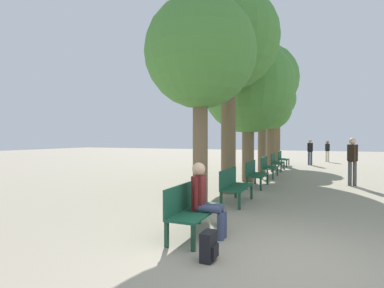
# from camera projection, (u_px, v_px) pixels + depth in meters

# --- Properties ---
(ground_plane) EXTENTS (80.00, 80.00, 0.00)m
(ground_plane) POSITION_uv_depth(u_px,v_px,m) (282.00, 261.00, 4.24)
(ground_plane) COLOR gray
(bench_row_0) EXTENTS (0.55, 1.50, 0.91)m
(bench_row_0) POSITION_uv_depth(u_px,v_px,m) (191.00, 206.00, 5.36)
(bench_row_0) COLOR #195138
(bench_row_0) RESTS_ON ground_plane
(bench_row_1) EXTENTS (0.55, 1.50, 0.91)m
(bench_row_1) POSITION_uv_depth(u_px,v_px,m) (233.00, 184.00, 8.01)
(bench_row_1) COLOR #195138
(bench_row_1) RESTS_ON ground_plane
(bench_row_2) EXTENTS (0.55, 1.50, 0.91)m
(bench_row_2) POSITION_uv_depth(u_px,v_px,m) (255.00, 172.00, 10.66)
(bench_row_2) COLOR #195138
(bench_row_2) RESTS_ON ground_plane
(bench_row_3) EXTENTS (0.55, 1.50, 0.91)m
(bench_row_3) POSITION_uv_depth(u_px,v_px,m) (268.00, 166.00, 13.31)
(bench_row_3) COLOR #195138
(bench_row_3) RESTS_ON ground_plane
(bench_row_4) EXTENTS (0.55, 1.50, 0.91)m
(bench_row_4) POSITION_uv_depth(u_px,v_px,m) (276.00, 161.00, 15.96)
(bench_row_4) COLOR #195138
(bench_row_4) RESTS_ON ground_plane
(bench_row_5) EXTENTS (0.55, 1.50, 0.91)m
(bench_row_5) POSITION_uv_depth(u_px,v_px,m) (282.00, 158.00, 18.62)
(bench_row_5) COLOR #195138
(bench_row_5) RESTS_ON ground_plane
(tree_row_0) EXTENTS (2.69, 2.69, 5.14)m
(tree_row_0) POSITION_uv_depth(u_px,v_px,m) (200.00, 54.00, 7.18)
(tree_row_0) COLOR brown
(tree_row_0) RESTS_ON ground_plane
(tree_row_1) EXTENTS (3.18, 3.18, 6.44)m
(tree_row_1) POSITION_uv_depth(u_px,v_px,m) (229.00, 42.00, 9.40)
(tree_row_1) COLOR brown
(tree_row_1) RESTS_ON ground_plane
(tree_row_2) EXTENTS (3.70, 3.70, 5.65)m
(tree_row_2) POSITION_uv_depth(u_px,v_px,m) (248.00, 88.00, 12.04)
(tree_row_2) COLOR brown
(tree_row_2) RESTS_ON ground_plane
(tree_row_3) EXTENTS (3.57, 3.57, 6.47)m
(tree_row_3) POSITION_uv_depth(u_px,v_px,m) (262.00, 80.00, 14.95)
(tree_row_3) COLOR brown
(tree_row_3) RESTS_ON ground_plane
(tree_row_4) EXTENTS (2.45, 2.45, 4.72)m
(tree_row_4) POSITION_uv_depth(u_px,v_px,m) (271.00, 110.00, 17.66)
(tree_row_4) COLOR brown
(tree_row_4) RESTS_ON ground_plane
(tree_row_5) EXTENTS (2.52, 2.52, 5.62)m
(tree_row_5) POSITION_uv_depth(u_px,v_px,m) (277.00, 101.00, 20.21)
(tree_row_5) COLOR brown
(tree_row_5) RESTS_ON ground_plane
(person_seated) EXTENTS (0.62, 0.35, 1.31)m
(person_seated) POSITION_uv_depth(u_px,v_px,m) (205.00, 197.00, 5.28)
(person_seated) COLOR #384260
(person_seated) RESTS_ON ground_plane
(backpack) EXTENTS (0.20, 0.31, 0.41)m
(backpack) POSITION_uv_depth(u_px,v_px,m) (209.00, 246.00, 4.24)
(backpack) COLOR black
(backpack) RESTS_ON ground_plane
(pedestrian_near) EXTENTS (0.36, 0.31, 1.76)m
(pedestrian_near) POSITION_uv_depth(u_px,v_px,m) (352.00, 158.00, 10.86)
(pedestrian_near) COLOR #4C4C4C
(pedestrian_near) RESTS_ON ground_plane
(pedestrian_mid) EXTENTS (0.32, 0.25, 1.56)m
(pedestrian_mid) POSITION_uv_depth(u_px,v_px,m) (327.00, 150.00, 22.06)
(pedestrian_mid) COLOR beige
(pedestrian_mid) RESTS_ON ground_plane
(pedestrian_far) EXTENTS (0.34, 0.23, 1.67)m
(pedestrian_far) POSITION_uv_depth(u_px,v_px,m) (310.00, 150.00, 19.36)
(pedestrian_far) COLOR #384260
(pedestrian_far) RESTS_ON ground_plane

